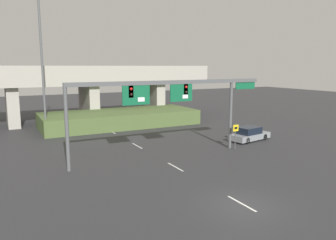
{
  "coord_description": "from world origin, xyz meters",
  "views": [
    {
      "loc": [
        -11.77,
        -13.35,
        7.62
      ],
      "look_at": [
        0.0,
        8.99,
        3.48
      ],
      "focal_mm": 35.0,
      "sensor_mm": 36.0,
      "label": 1
    }
  ],
  "objects_px": {
    "parked_sedan_near_right": "(249,134)",
    "signal_gantry": "(169,95)",
    "speed_limit_sign": "(235,133)",
    "highway_light_pole_near": "(41,50)"
  },
  "relations": [
    {
      "from": "speed_limit_sign",
      "to": "parked_sedan_near_right",
      "type": "relative_size",
      "value": 0.49
    },
    {
      "from": "signal_gantry",
      "to": "speed_limit_sign",
      "type": "relative_size",
      "value": 7.51
    },
    {
      "from": "speed_limit_sign",
      "to": "highway_light_pole_near",
      "type": "xyz_separation_m",
      "value": [
        -14.59,
        14.98,
        7.77
      ]
    },
    {
      "from": "signal_gantry",
      "to": "highway_light_pole_near",
      "type": "bearing_deg",
      "value": 119.23
    },
    {
      "from": "signal_gantry",
      "to": "parked_sedan_near_right",
      "type": "relative_size",
      "value": 3.71
    },
    {
      "from": "speed_limit_sign",
      "to": "highway_light_pole_near",
      "type": "relative_size",
      "value": 0.13
    },
    {
      "from": "parked_sedan_near_right",
      "to": "signal_gantry",
      "type": "bearing_deg",
      "value": 178.68
    },
    {
      "from": "signal_gantry",
      "to": "speed_limit_sign",
      "type": "distance_m",
      "value": 7.6
    },
    {
      "from": "signal_gantry",
      "to": "highway_light_pole_near",
      "type": "distance_m",
      "value": 16.89
    },
    {
      "from": "highway_light_pole_near",
      "to": "parked_sedan_near_right",
      "type": "height_order",
      "value": "highway_light_pole_near"
    }
  ]
}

